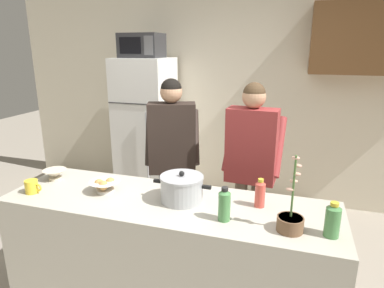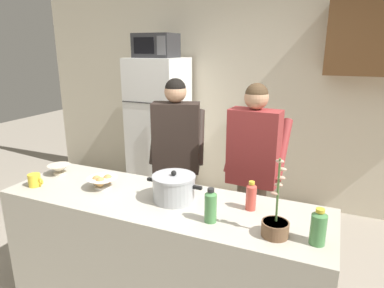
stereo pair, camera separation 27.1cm
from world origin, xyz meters
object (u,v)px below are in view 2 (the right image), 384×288
person_near_pot (176,147)px  potted_orchid (275,225)px  microwave (156,46)px  cooking_pot (174,188)px  empty_bowl (59,169)px  bottle_mid_counter (251,196)px  bottle_near_edge (211,206)px  refrigerator (159,130)px  coffee_mug (35,180)px  bottle_far_corner (318,227)px  bread_bowl (102,182)px  person_by_sink (254,157)px

person_near_pot → potted_orchid: person_near_pot is taller
microwave → cooking_pot: (1.11, -1.79, -0.93)m
empty_bowl → potted_orchid: bearing=-7.8°
bottle_mid_counter → bottle_near_edge: bearing=-126.3°
refrigerator → bottle_near_edge: 2.46m
microwave → coffee_mug: 2.22m
bottle_far_corner → potted_orchid: size_ratio=0.45×
bread_bowl → empty_bowl: 0.51m
bottle_far_corner → bread_bowl: bearing=174.4°
refrigerator → empty_bowl: refrigerator is taller
person_near_pot → bread_bowl: 0.85m
refrigerator → person_by_sink: bearing=-35.0°
coffee_mug → cooking_pot: bearing=10.7°
bottle_mid_counter → empty_bowl: bearing=-179.6°
bottle_near_edge → potted_orchid: 0.38m
person_near_pot → bottle_near_edge: 1.19m
microwave → person_by_sink: microwave is taller
bottle_near_edge → bottle_mid_counter: (0.18, 0.25, -0.01)m
cooking_pot → bottle_far_corner: size_ratio=1.99×
microwave → bottle_mid_counter: microwave is taller
person_near_pot → empty_bowl: person_near_pot is taller
person_near_pot → cooking_pot: size_ratio=4.12×
coffee_mug → empty_bowl: 0.26m
empty_bowl → bottle_mid_counter: bearing=0.4°
person_by_sink → bread_bowl: 1.24m
person_by_sink → bottle_mid_counter: 0.73m
microwave → bottle_mid_counter: 2.54m
bottle_near_edge → bottle_far_corner: (0.60, 0.00, -0.00)m
microwave → bottle_far_corner: 2.98m
cooking_pot → potted_orchid: size_ratio=0.89×
microwave → bottle_near_edge: 2.61m
bread_bowl → bottle_far_corner: bearing=-5.6°
empty_bowl → bottle_mid_counter: size_ratio=0.94×
coffee_mug → bottle_near_edge: bottle_near_edge is taller
microwave → bottle_far_corner: (2.04, -1.97, -0.92)m
cooking_pot → bottle_near_edge: same height
bottle_far_corner → potted_orchid: potted_orchid is taller
cooking_pot → empty_bowl: bearing=176.8°
person_by_sink → bottle_near_edge: 0.97m
cooking_pot → bottle_far_corner: 0.94m
cooking_pot → coffee_mug: size_ratio=3.08×
microwave → bread_bowl: size_ratio=2.15×
bread_bowl → bottle_mid_counter: bottle_mid_counter is taller
bottle_near_edge → bread_bowl: bearing=170.7°
bread_bowl → bottle_far_corner: 1.51m
refrigerator → empty_bowl: 1.76m
refrigerator → microwave: 1.04m
bottle_near_edge → microwave: bearing=126.2°
bread_bowl → bottle_near_edge: bearing=-9.3°
microwave → person_near_pot: bearing=-53.4°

